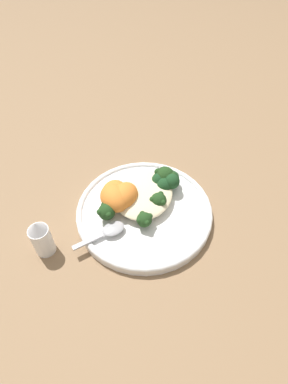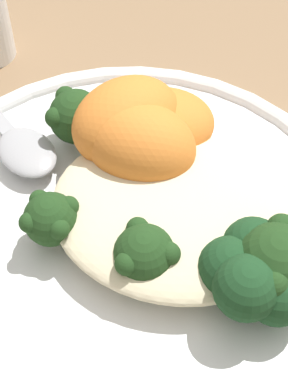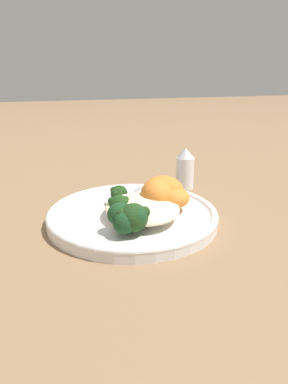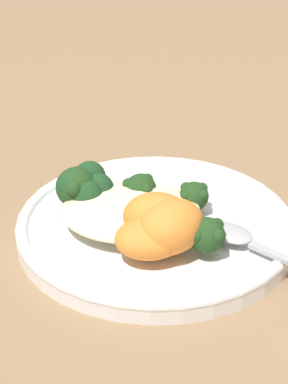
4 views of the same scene
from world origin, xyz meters
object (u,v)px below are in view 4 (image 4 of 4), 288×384
at_px(plate, 159,225).
at_px(quinoa_mound, 134,210).
at_px(broccoli_stalk_0, 186,232).
at_px(sweet_potato_chunk_2, 162,218).
at_px(sweet_potato_chunk_3, 180,227).
at_px(sweet_potato_chunk_0, 159,231).
at_px(spoon, 242,236).
at_px(broccoli_stalk_2, 141,198).
at_px(sweet_potato_chunk_1, 155,238).
at_px(broccoli_stalk_1, 179,204).
at_px(broccoli_stalk_3, 86,192).
at_px(kale_tuft, 88,186).

bearing_deg(plate, quinoa_mound, -157.49).
bearing_deg(broccoli_stalk_0, plate, 140.07).
height_order(sweet_potato_chunk_2, sweet_potato_chunk_3, same).
bearing_deg(plate, sweet_potato_chunk_2, -85.80).
xyz_separation_m(broccoli_stalk_0, sweet_potato_chunk_2, (-0.02, 0.01, 0.01)).
bearing_deg(sweet_potato_chunk_0, plate, 90.94).
bearing_deg(sweet_potato_chunk_0, sweet_potato_chunk_2, 78.30).
relative_size(sweet_potato_chunk_0, spoon, 0.51).
height_order(broccoli_stalk_0, broccoli_stalk_2, broccoli_stalk_0).
bearing_deg(sweet_potato_chunk_3, sweet_potato_chunk_0, 166.30).
xyz_separation_m(plate, spoon, (0.08, -0.04, 0.01)).
height_order(sweet_potato_chunk_1, sweet_potato_chunk_2, sweet_potato_chunk_2).
relative_size(broccoli_stalk_0, broccoli_stalk_1, 1.25).
xyz_separation_m(broccoli_stalk_3, kale_tuft, (0.00, 0.01, 0.00)).
bearing_deg(sweet_potato_chunk_1, plate, 88.10).
xyz_separation_m(broccoli_stalk_1, broccoli_stalk_3, (-0.09, 0.01, 0.01)).
bearing_deg(sweet_potato_chunk_2, kale_tuft, 140.00).
distance_m(broccoli_stalk_0, sweet_potato_chunk_2, 0.03).
xyz_separation_m(broccoli_stalk_3, sweet_potato_chunk_3, (0.09, -0.07, 0.00)).
height_order(broccoli_stalk_1, sweet_potato_chunk_2, sweet_potato_chunk_2).
distance_m(plate, broccoli_stalk_0, 0.06).
bearing_deg(sweet_potato_chunk_2, sweet_potato_chunk_1, -102.23).
xyz_separation_m(sweet_potato_chunk_2, kale_tuft, (-0.08, 0.06, -0.00)).
height_order(sweet_potato_chunk_3, kale_tuft, sweet_potato_chunk_3).
distance_m(plate, sweet_potato_chunk_3, 0.07).
bearing_deg(sweet_potato_chunk_3, broccoli_stalk_3, 143.96).
relative_size(broccoli_stalk_0, sweet_potato_chunk_3, 1.77).
distance_m(broccoli_stalk_2, sweet_potato_chunk_1, 0.08).
xyz_separation_m(quinoa_mound, sweet_potato_chunk_1, (0.02, -0.06, 0.01)).
relative_size(plate, sweet_potato_chunk_3, 4.06).
distance_m(broccoli_stalk_1, sweet_potato_chunk_1, 0.07).
bearing_deg(broccoli_stalk_2, kale_tuft, 89.46).
height_order(sweet_potato_chunk_1, kale_tuft, kale_tuft).
height_order(broccoli_stalk_3, sweet_potato_chunk_1, broccoli_stalk_3).
distance_m(sweet_potato_chunk_0, kale_tuft, 0.10).
bearing_deg(spoon, broccoli_stalk_1, -178.05).
bearing_deg(broccoli_stalk_2, sweet_potato_chunk_3, -139.17).
height_order(broccoli_stalk_2, kale_tuft, kale_tuft).
distance_m(broccoli_stalk_2, broccoli_stalk_3, 0.05).
distance_m(broccoli_stalk_1, broccoli_stalk_3, 0.09).
relative_size(sweet_potato_chunk_0, sweet_potato_chunk_3, 0.70).
height_order(broccoli_stalk_3, kale_tuft, broccoli_stalk_3).
xyz_separation_m(broccoli_stalk_1, spoon, (0.06, -0.04, -0.01)).
distance_m(broccoli_stalk_0, spoon, 0.05).
bearing_deg(quinoa_mound, sweet_potato_chunk_0, -59.60).
relative_size(sweet_potato_chunk_0, sweet_potato_chunk_2, 0.74).
relative_size(broccoli_stalk_0, kale_tuft, 2.05).
distance_m(broccoli_stalk_0, broccoli_stalk_2, 0.07).
bearing_deg(sweet_potato_chunk_0, spoon, 9.03).
bearing_deg(sweet_potato_chunk_0, broccoli_stalk_2, 107.31).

